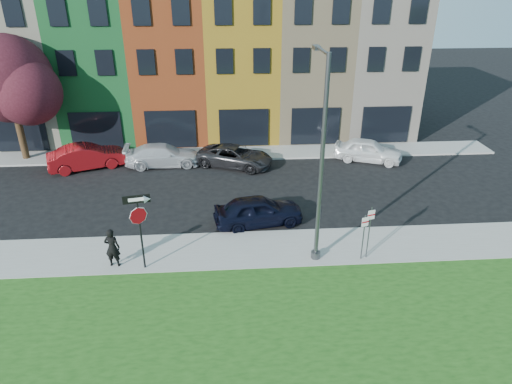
{
  "coord_description": "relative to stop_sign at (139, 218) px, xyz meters",
  "views": [
    {
      "loc": [
        -1.29,
        -14.11,
        11.24
      ],
      "look_at": [
        -0.01,
        4.0,
        2.43
      ],
      "focal_mm": 32.0,
      "sensor_mm": 36.0,
      "label": 1
    }
  ],
  "objects": [
    {
      "name": "parking_sign_a",
      "position": [
        9.41,
        0.1,
        -0.88
      ],
      "size": [
        0.31,
        0.12,
        2.43
      ],
      "rotation": [
        0.0,
        0.0,
        0.26
      ],
      "color": "#484B4E",
      "rests_on": "sidewalk_near"
    },
    {
      "name": "sidewalk_near",
      "position": [
        6.8,
        1.12,
        -2.44
      ],
      "size": [
        40.0,
        3.0,
        0.12
      ],
      "primitive_type": "cube",
      "color": "gray",
      "rests_on": "ground"
    },
    {
      "name": "tree_purple",
      "position": [
        -9.57,
        13.17,
        2.67
      ],
      "size": [
        6.41,
        5.61,
        7.86
      ],
      "color": "black",
      "rests_on": "sidewalk_far"
    },
    {
      "name": "sidewalk_far",
      "position": [
        1.8,
        13.12,
        -2.44
      ],
      "size": [
        40.0,
        2.4,
        0.12
      ],
      "primitive_type": "cube",
      "color": "gray",
      "rests_on": "ground"
    },
    {
      "name": "street_lamp",
      "position": [
        7.22,
        0.43,
        1.94
      ],
      "size": [
        0.4,
        2.58,
        8.58
      ],
      "rotation": [
        0.0,
        0.0,
        0.02
      ],
      "color": "#484B4E",
      "rests_on": "sidewalk_near"
    },
    {
      "name": "ground",
      "position": [
        4.8,
        -1.88,
        -2.5
      ],
      "size": [
        120.0,
        120.0,
        0.0
      ],
      "primitive_type": "plane",
      "color": "black",
      "rests_on": "ground"
    },
    {
      "name": "sedan_near",
      "position": [
        5.01,
        3.52,
        -1.76
      ],
      "size": [
        3.17,
        4.89,
        1.47
      ],
      "primitive_type": "imported",
      "rotation": [
        0.0,
        0.0,
        1.74
      ],
      "color": "black",
      "rests_on": "ground"
    },
    {
      "name": "man",
      "position": [
        -1.28,
        0.26,
        -1.51
      ],
      "size": [
        0.72,
        0.55,
        1.73
      ],
      "primitive_type": "imported",
      "rotation": [
        0.0,
        0.0,
        3.04
      ],
      "color": "black",
      "rests_on": "sidewalk_near"
    },
    {
      "name": "parked_car_dark",
      "position": [
        4.09,
        11.02,
        -1.84
      ],
      "size": [
        5.59,
        6.34,
        1.33
      ],
      "primitive_type": "imported",
      "rotation": [
        0.0,
        0.0,
        1.18
      ],
      "color": "black",
      "rests_on": "ground"
    },
    {
      "name": "parking_sign_b",
      "position": [
        9.15,
        0.01,
        -1.05
      ],
      "size": [
        0.31,
        0.13,
        2.12
      ],
      "rotation": [
        0.0,
        0.0,
        0.29
      ],
      "color": "#484B4E",
      "rests_on": "sidewalk_near"
    },
    {
      "name": "parked_car_white",
      "position": [
        12.76,
        11.3,
        -1.76
      ],
      "size": [
        4.69,
        5.53,
        1.48
      ],
      "primitive_type": "imported",
      "rotation": [
        0.0,
        0.0,
        1.2
      ],
      "color": "white",
      "rests_on": "ground"
    },
    {
      "name": "parked_car_silver",
      "position": [
        -0.49,
        11.47,
        -1.81
      ],
      "size": [
        2.48,
        4.98,
        1.38
      ],
      "primitive_type": "imported",
      "rotation": [
        0.0,
        0.0,
        1.63
      ],
      "color": "#BCBCC1",
      "rests_on": "ground"
    },
    {
      "name": "rowhouse_block",
      "position": [
        2.3,
        19.3,
        2.49
      ],
      "size": [
        30.0,
        10.12,
        10.0
      ],
      "color": "#BBB69B",
      "rests_on": "ground"
    },
    {
      "name": "parked_car_red",
      "position": [
        -5.18,
        11.32,
        -1.72
      ],
      "size": [
        4.71,
        5.77,
        1.55
      ],
      "primitive_type": "imported",
      "rotation": [
        0.0,
        0.0,
        1.93
      ],
      "color": "maroon",
      "rests_on": "ground"
    },
    {
      "name": "stop_sign",
      "position": [
        0.0,
        0.0,
        0.0
      ],
      "size": [
        1.04,
        0.23,
        3.36
      ],
      "rotation": [
        0.0,
        0.0,
        0.18
      ],
      "color": "black",
      "rests_on": "sidewalk_near"
    }
  ]
}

